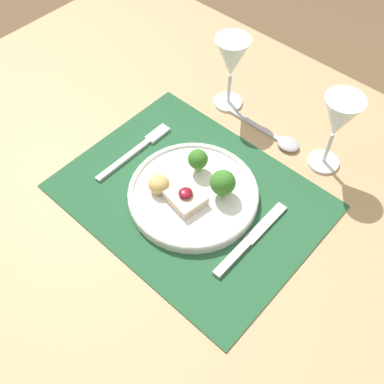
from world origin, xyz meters
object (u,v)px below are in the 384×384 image
object	(u,v)px
wine_glass_near	(338,120)
wine_glass_far	(232,60)
knife	(246,243)
dinner_plate	(193,193)
fork	(139,148)
spoon	(279,139)

from	to	relation	value
wine_glass_near	wine_glass_far	world-z (taller)	wine_glass_near
wine_glass_far	wine_glass_near	bearing A→B (deg)	-1.50
knife	dinner_plate	bearing A→B (deg)	174.50
fork	wine_glass_near	bearing A→B (deg)	38.58
dinner_plate	wine_glass_near	world-z (taller)	wine_glass_near
spoon	wine_glass_near	bearing A→B (deg)	9.63
knife	wine_glass_near	world-z (taller)	wine_glass_near
knife	fork	bearing A→B (deg)	173.96
wine_glass_far	dinner_plate	bearing A→B (deg)	-64.60
spoon	knife	bearing A→B (deg)	-63.67
knife	wine_glass_near	xyz separation A→B (m)	(-0.00, 0.26, 0.11)
spoon	wine_glass_far	world-z (taller)	wine_glass_far
dinner_plate	knife	world-z (taller)	dinner_plate
dinner_plate	wine_glass_far	distance (m)	0.30
fork	wine_glass_near	size ratio (longest dim) A/B	1.14
knife	spoon	distance (m)	0.27
fork	wine_glass_far	bearing A→B (deg)	80.40
fork	spoon	world-z (taller)	spoon
fork	spoon	bearing A→B (deg)	48.73
dinner_plate	wine_glass_near	size ratio (longest dim) A/B	1.45
dinner_plate	knife	size ratio (longest dim) A/B	1.27
knife	wine_glass_far	xyz separation A→B (m)	(-0.26, 0.26, 0.11)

